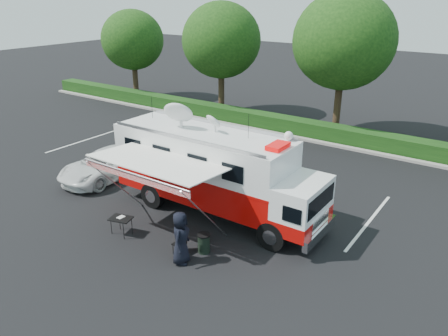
# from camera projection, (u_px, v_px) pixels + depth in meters

# --- Properties ---
(ground_plane) EXTENTS (120.00, 120.00, 0.00)m
(ground_plane) POSITION_uv_depth(u_px,v_px,m) (217.00, 213.00, 18.45)
(ground_plane) COLOR black
(ground_plane) RESTS_ON ground
(back_border) EXTENTS (60.00, 6.14, 8.87)m
(back_border) POSITION_uv_depth(u_px,v_px,m) (360.00, 59.00, 25.74)
(back_border) COLOR #9E998E
(back_border) RESTS_ON ground_plane
(stall_lines) EXTENTS (24.12, 5.50, 0.01)m
(stall_lines) POSITION_uv_depth(u_px,v_px,m) (245.00, 186.00, 20.98)
(stall_lines) COLOR silver
(stall_lines) RESTS_ON ground_plane
(command_truck) EXTENTS (9.23, 2.54, 4.43)m
(command_truck) POSITION_uv_depth(u_px,v_px,m) (215.00, 171.00, 17.77)
(command_truck) COLOR black
(command_truck) RESTS_ON ground_plane
(awning) EXTENTS (5.04, 2.61, 3.04)m
(awning) POSITION_uv_depth(u_px,v_px,m) (154.00, 165.00, 15.85)
(awning) COLOR white
(awning) RESTS_ON ground_plane
(white_suv) EXTENTS (2.38, 5.07, 1.40)m
(white_suv) POSITION_uv_depth(u_px,v_px,m) (108.00, 177.00, 22.02)
(white_suv) COLOR silver
(white_suv) RESTS_ON ground_plane
(person) EXTENTS (0.92, 1.10, 1.92)m
(person) POSITION_uv_depth(u_px,v_px,m) (182.00, 262.00, 15.15)
(person) COLOR black
(person) RESTS_ON ground_plane
(folding_table) EXTENTS (0.96, 0.79, 0.71)m
(folding_table) POSITION_uv_depth(u_px,v_px,m) (121.00, 219.00, 16.62)
(folding_table) COLOR black
(folding_table) RESTS_ON ground_plane
(folding_chair) EXTENTS (0.42, 0.44, 0.84)m
(folding_chair) POSITION_uv_depth(u_px,v_px,m) (181.00, 240.00, 15.51)
(folding_chair) COLOR black
(folding_chair) RESTS_ON ground_plane
(trash_bin) EXTENTS (0.48, 0.48, 0.72)m
(trash_bin) POSITION_uv_depth(u_px,v_px,m) (204.00, 243.00, 15.59)
(trash_bin) COLOR black
(trash_bin) RESTS_ON ground_plane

